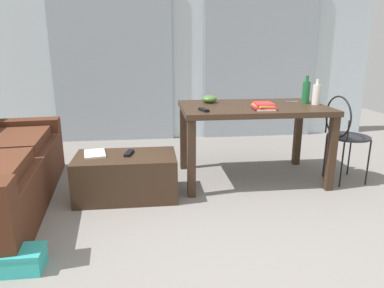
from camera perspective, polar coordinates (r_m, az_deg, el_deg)
ground_plane at (r=3.27m, az=3.34°, el=-7.87°), size 8.25×8.25×0.00m
wall_back at (r=5.10m, az=-0.71°, el=14.99°), size 5.42×0.10×2.50m
curtains at (r=5.02m, az=-0.60°, el=13.41°), size 3.70×0.03×2.22m
coffee_table at (r=3.16m, az=-10.66°, el=-5.18°), size 0.88×0.50×0.38m
craft_table at (r=3.47m, az=9.88°, el=4.68°), size 1.39×0.86×0.75m
wire_chair at (r=3.67m, az=23.48°, el=2.20°), size 0.41×0.42×0.86m
bottle_near at (r=3.68m, az=18.12°, el=8.09°), size 0.07×0.07×0.28m
bottle_far at (r=3.65m, az=19.66°, el=7.67°), size 0.08×0.08×0.25m
bowl at (r=3.56m, az=2.87°, el=7.35°), size 0.15×0.15×0.08m
book_stack at (r=3.27m, az=11.62°, el=6.08°), size 0.22×0.24×0.06m
tv_remote_on_table at (r=3.09m, az=1.93°, el=5.60°), size 0.08×0.15×0.02m
scissors at (r=3.78m, az=15.79°, el=6.70°), size 0.12×0.04×0.00m
tv_remote_primary at (r=3.12m, az=-10.26°, el=-1.48°), size 0.08×0.17×0.02m
magazine at (r=3.19m, az=-15.59°, el=-1.52°), size 0.22×0.29×0.02m
shoebox at (r=2.44m, az=-27.13°, el=-16.56°), size 0.35×0.19×0.14m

